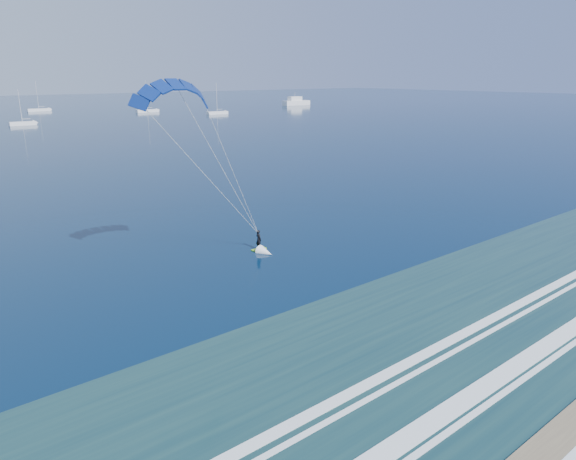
{
  "coord_description": "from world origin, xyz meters",
  "views": [
    {
      "loc": [
        -24.72,
        -6.2,
        15.7
      ],
      "look_at": [
        0.7,
        25.45,
        3.37
      ],
      "focal_mm": 32.0,
      "sensor_mm": 36.0,
      "label": 1
    }
  ],
  "objects_px": {
    "sailboat_4": "(39,110)",
    "sailboat_6": "(217,113)",
    "kitesurfer_rig": "(221,166)",
    "sailboat_3": "(23,123)",
    "sailboat_5": "(147,111)",
    "motor_yacht": "(296,102)"
  },
  "relations": [
    {
      "from": "kitesurfer_rig",
      "to": "sailboat_5",
      "type": "bearing_deg",
      "value": 67.83
    },
    {
      "from": "sailboat_4",
      "to": "sailboat_6",
      "type": "distance_m",
      "value": 83.83
    },
    {
      "from": "sailboat_3",
      "to": "sailboat_6",
      "type": "relative_size",
      "value": 0.9
    },
    {
      "from": "sailboat_4",
      "to": "sailboat_3",
      "type": "bearing_deg",
      "value": -107.7
    },
    {
      "from": "kitesurfer_rig",
      "to": "motor_yacht",
      "type": "distance_m",
      "value": 241.34
    },
    {
      "from": "sailboat_4",
      "to": "motor_yacht",
      "type": "bearing_deg",
      "value": -16.03
    },
    {
      "from": "motor_yacht",
      "to": "sailboat_6",
      "type": "xyz_separation_m",
      "value": [
        -67.58,
        -30.87,
        -1.06
      ]
    },
    {
      "from": "motor_yacht",
      "to": "sailboat_4",
      "type": "xyz_separation_m",
      "value": [
        -120.05,
        34.5,
        -1.06
      ]
    },
    {
      "from": "sailboat_5",
      "to": "sailboat_6",
      "type": "bearing_deg",
      "value": -59.31
    },
    {
      "from": "kitesurfer_rig",
      "to": "sailboat_4",
      "type": "distance_m",
      "value": 219.92
    },
    {
      "from": "kitesurfer_rig",
      "to": "sailboat_4",
      "type": "bearing_deg",
      "value": 79.94
    },
    {
      "from": "kitesurfer_rig",
      "to": "sailboat_4",
      "type": "height_order",
      "value": "kitesurfer_rig"
    },
    {
      "from": "sailboat_3",
      "to": "sailboat_5",
      "type": "bearing_deg",
      "value": 28.99
    },
    {
      "from": "sailboat_4",
      "to": "sailboat_5",
      "type": "height_order",
      "value": "sailboat_5"
    },
    {
      "from": "sailboat_4",
      "to": "sailboat_6",
      "type": "height_order",
      "value": "sailboat_4"
    },
    {
      "from": "sailboat_3",
      "to": "sailboat_5",
      "type": "height_order",
      "value": "sailboat_5"
    },
    {
      "from": "sailboat_3",
      "to": "sailboat_6",
      "type": "distance_m",
      "value": 74.01
    },
    {
      "from": "motor_yacht",
      "to": "sailboat_5",
      "type": "xyz_separation_m",
      "value": [
        -84.97,
        -1.57,
        -1.06
      ]
    },
    {
      "from": "sailboat_5",
      "to": "sailboat_3",
      "type": "bearing_deg",
      "value": -151.01
    },
    {
      "from": "sailboat_3",
      "to": "sailboat_4",
      "type": "bearing_deg",
      "value": 72.3
    },
    {
      "from": "sailboat_4",
      "to": "sailboat_5",
      "type": "xyz_separation_m",
      "value": [
        35.08,
        -36.07,
        0.0
      ]
    },
    {
      "from": "sailboat_5",
      "to": "sailboat_4",
      "type": "bearing_deg",
      "value": 134.2
    }
  ]
}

